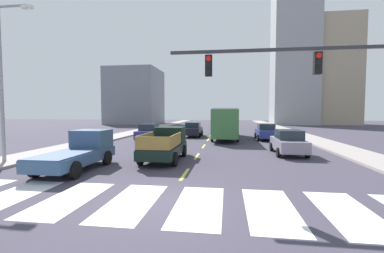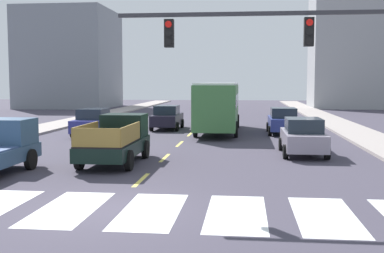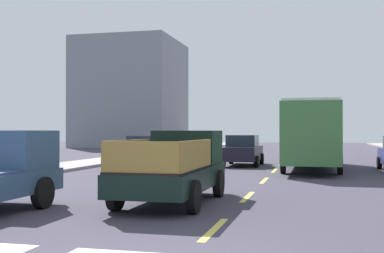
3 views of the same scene
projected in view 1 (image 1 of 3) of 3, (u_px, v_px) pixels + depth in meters
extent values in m
plane|color=#3D3947|center=(165.00, 203.00, 8.50)|extent=(160.00, 160.00, 0.00)
cube|color=#9D928D|center=(320.00, 142.00, 24.82)|extent=(2.82, 110.00, 0.15)
cube|color=#9D928D|center=(106.00, 139.00, 27.78)|extent=(2.82, 110.00, 0.15)
cube|color=white|center=(12.00, 196.00, 9.26)|extent=(1.53, 3.81, 0.01)
cube|color=white|center=(70.00, 199.00, 8.96)|extent=(1.53, 3.81, 0.01)
cube|color=white|center=(132.00, 202.00, 8.66)|extent=(1.53, 3.81, 0.01)
cube|color=white|center=(199.00, 205.00, 8.35)|extent=(1.53, 3.81, 0.01)
cube|color=white|center=(270.00, 208.00, 8.05)|extent=(1.53, 3.81, 0.01)
cube|color=white|center=(348.00, 212.00, 7.74)|extent=(1.53, 3.81, 0.01)
cube|color=#DBC854|center=(185.00, 174.00, 12.46)|extent=(0.16, 2.40, 0.01)
cube|color=#DBC854|center=(197.00, 156.00, 17.40)|extent=(0.16, 2.40, 0.01)
cube|color=#DBC854|center=(204.00, 146.00, 22.35)|extent=(0.16, 2.40, 0.01)
cube|color=#DBC854|center=(208.00, 140.00, 27.29)|extent=(0.16, 2.40, 0.01)
cube|color=#DBC854|center=(211.00, 135.00, 32.24)|extent=(0.16, 2.40, 0.01)
cube|color=#DBC854|center=(213.00, 132.00, 37.18)|extent=(0.16, 2.40, 0.01)
cube|color=#DBC854|center=(215.00, 130.00, 42.13)|extent=(0.16, 2.40, 0.01)
cube|color=#DBC854|center=(216.00, 128.00, 47.07)|extent=(0.16, 2.40, 0.01)
cube|color=black|center=(164.00, 149.00, 15.87)|extent=(1.96, 5.20, 0.56)
cube|color=black|center=(170.00, 134.00, 17.50)|extent=(1.84, 1.60, 1.00)
cube|color=#19232D|center=(172.00, 131.00, 17.93)|extent=(1.72, 0.08, 0.56)
cube|color=black|center=(160.00, 147.00, 14.91)|extent=(1.84, 3.30, 0.06)
cylinder|color=black|center=(156.00, 150.00, 17.56)|extent=(0.22, 0.80, 0.80)
cylinder|color=black|center=(184.00, 151.00, 17.29)|extent=(0.22, 0.80, 0.80)
cylinder|color=black|center=(140.00, 158.00, 14.47)|extent=(0.22, 0.80, 0.80)
cylinder|color=black|center=(175.00, 159.00, 14.21)|extent=(0.22, 0.80, 0.80)
cube|color=olive|center=(145.00, 140.00, 15.01)|extent=(0.06, 3.17, 0.70)
cube|color=olive|center=(176.00, 140.00, 14.76)|extent=(0.06, 3.17, 0.70)
cube|color=olive|center=(152.00, 143.00, 13.32)|extent=(1.80, 0.06, 0.70)
cube|color=#314F71|center=(75.00, 157.00, 13.17)|extent=(1.96, 5.20, 0.56)
cube|color=#314F71|center=(92.00, 139.00, 14.80)|extent=(1.84, 1.60, 1.00)
cube|color=#19232D|center=(96.00, 135.00, 15.23)|extent=(1.72, 0.08, 0.56)
cube|color=navy|center=(63.00, 154.00, 12.21)|extent=(1.84, 3.30, 0.06)
cylinder|color=black|center=(75.00, 157.00, 14.86)|extent=(0.22, 0.80, 0.80)
cylinder|color=black|center=(107.00, 158.00, 14.60)|extent=(0.22, 0.80, 0.80)
cylinder|color=black|center=(35.00, 169.00, 11.78)|extent=(0.22, 0.80, 0.80)
cylinder|color=black|center=(75.00, 170.00, 11.51)|extent=(0.22, 0.80, 0.80)
cube|color=#3C713C|center=(225.00, 122.00, 28.37)|extent=(2.50, 10.80, 2.70)
cube|color=#19232D|center=(225.00, 119.00, 28.35)|extent=(2.52, 9.94, 0.80)
cube|color=silver|center=(225.00, 109.00, 28.29)|extent=(2.40, 10.37, 0.12)
cylinder|color=black|center=(215.00, 132.00, 31.93)|extent=(0.22, 1.00, 1.00)
cylinder|color=black|center=(236.00, 132.00, 31.59)|extent=(0.22, 1.00, 1.00)
cylinder|color=black|center=(212.00, 137.00, 25.68)|extent=(0.22, 1.00, 1.00)
cylinder|color=black|center=(238.00, 137.00, 25.34)|extent=(0.22, 1.00, 1.00)
cube|color=gray|center=(288.00, 144.00, 18.17)|extent=(1.80, 4.40, 0.76)
cube|color=#1E2833|center=(289.00, 135.00, 17.98)|extent=(1.58, 2.11, 0.64)
cylinder|color=black|center=(272.00, 147.00, 19.66)|extent=(0.22, 0.64, 0.64)
cylinder|color=black|center=(296.00, 147.00, 19.42)|extent=(0.22, 0.64, 0.64)
cylinder|color=black|center=(279.00, 152.00, 16.96)|extent=(0.22, 0.64, 0.64)
cylinder|color=black|center=(307.00, 153.00, 16.72)|extent=(0.22, 0.64, 0.64)
cube|color=navy|center=(149.00, 134.00, 26.67)|extent=(1.80, 4.40, 0.76)
cube|color=#1E2833|center=(149.00, 127.00, 26.48)|extent=(1.58, 2.11, 0.64)
cylinder|color=black|center=(145.00, 136.00, 28.16)|extent=(0.22, 0.64, 0.64)
cylinder|color=black|center=(161.00, 136.00, 27.92)|extent=(0.22, 0.64, 0.64)
cylinder|color=black|center=(137.00, 139.00, 25.46)|extent=(0.22, 0.64, 0.64)
cylinder|color=black|center=(154.00, 139.00, 25.22)|extent=(0.22, 0.64, 0.64)
cube|color=navy|center=(266.00, 133.00, 27.42)|extent=(1.80, 4.40, 0.76)
cube|color=#1E2833|center=(266.00, 127.00, 27.23)|extent=(1.58, 2.11, 0.64)
cylinder|color=black|center=(256.00, 135.00, 28.91)|extent=(0.22, 0.64, 0.64)
cylinder|color=black|center=(272.00, 136.00, 28.66)|extent=(0.22, 0.64, 0.64)
cylinder|color=black|center=(258.00, 138.00, 26.21)|extent=(0.22, 0.64, 0.64)
cylinder|color=black|center=(277.00, 138.00, 25.97)|extent=(0.22, 0.64, 0.64)
cube|color=black|center=(193.00, 131.00, 30.75)|extent=(1.80, 4.40, 0.76)
cube|color=#1E2833|center=(193.00, 125.00, 30.56)|extent=(1.58, 2.11, 0.64)
cylinder|color=black|center=(188.00, 133.00, 32.25)|extent=(0.22, 0.64, 0.64)
cylinder|color=black|center=(202.00, 133.00, 32.00)|extent=(0.22, 0.64, 0.64)
cylinder|color=black|center=(184.00, 135.00, 29.55)|extent=(0.22, 0.64, 0.64)
cylinder|color=black|center=(200.00, 135.00, 29.31)|extent=(0.22, 0.64, 0.64)
cube|color=#2D2D33|center=(304.00, 49.00, 9.88)|extent=(10.37, 0.12, 0.12)
cube|color=black|center=(318.00, 63.00, 9.84)|extent=(0.28, 0.24, 0.84)
cylinder|color=red|center=(319.00, 55.00, 9.70)|extent=(0.20, 0.04, 0.20)
cylinder|color=black|center=(319.00, 63.00, 9.71)|extent=(0.20, 0.04, 0.20)
cylinder|color=black|center=(319.00, 70.00, 9.73)|extent=(0.20, 0.04, 0.20)
cube|color=black|center=(209.00, 66.00, 10.40)|extent=(0.28, 0.24, 0.84)
cylinder|color=red|center=(208.00, 59.00, 10.26)|extent=(0.20, 0.04, 0.20)
cylinder|color=black|center=(208.00, 65.00, 10.27)|extent=(0.20, 0.04, 0.20)
cylinder|color=black|center=(208.00, 72.00, 10.29)|extent=(0.20, 0.04, 0.20)
cylinder|color=gray|center=(1.00, 85.00, 14.60)|extent=(0.20, 0.20, 9.00)
cube|color=gray|center=(12.00, 6.00, 14.23)|extent=(1.80, 0.10, 0.10)
cube|color=silver|center=(27.00, 7.00, 14.11)|extent=(0.60, 0.28, 0.16)
cube|color=gray|center=(135.00, 97.00, 62.05)|extent=(11.43, 11.81, 12.95)
cube|color=tan|center=(334.00, 72.00, 58.87)|extent=(9.09, 8.98, 23.93)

